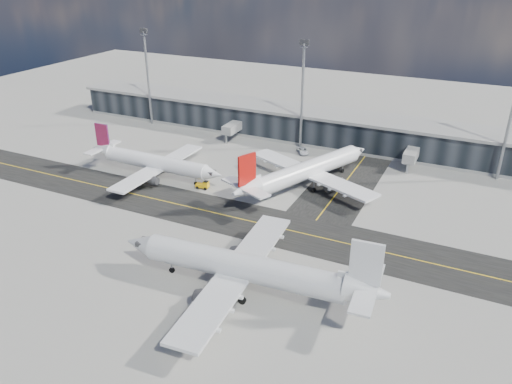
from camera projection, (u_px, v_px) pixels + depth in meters
ground at (213, 223)px, 99.04m from camera, size 300.00×300.00×0.00m
taxiway_lanes at (255, 205)px, 106.25m from camera, size 180.00×63.00×0.03m
terminal_concourse at (310, 126)px, 141.97m from camera, size 152.00×19.80×8.80m
floodlight_masts at (302, 92)px, 131.38m from camera, size 102.50×0.70×28.90m
airliner_af at (154, 162)px, 118.60m from camera, size 36.85×31.35×10.95m
airliner_redtail at (305, 171)px, 112.59m from camera, size 34.67×40.14×12.44m
airliner_near at (248, 268)px, 77.36m from camera, size 43.81×37.36×12.97m
baggage_tug at (204, 185)px, 113.33m from camera, size 3.14×1.85×1.88m
service_van at (303, 151)px, 133.67m from camera, size 4.71×5.39×1.38m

